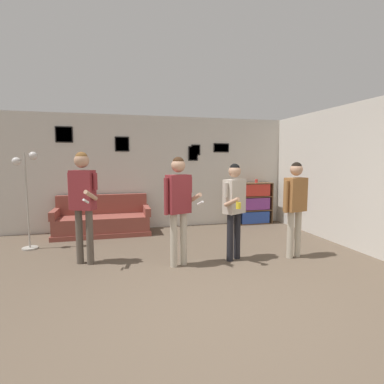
{
  "coord_description": "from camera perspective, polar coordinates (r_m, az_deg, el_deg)",
  "views": [
    {
      "loc": [
        -1.17,
        -2.97,
        1.66
      ],
      "look_at": [
        0.13,
        2.14,
        1.09
      ],
      "focal_mm": 28.0,
      "sensor_mm": 36.0,
      "label": 1
    }
  ],
  "objects": [
    {
      "name": "person_watcher_holding_cup",
      "position": [
        4.95,
        8.07,
        -1.88
      ],
      "size": [
        0.45,
        0.54,
        1.6
      ],
      "color": "black",
      "rests_on": "ground_plane"
    },
    {
      "name": "floor_lamp",
      "position": [
        6.26,
        -29.02,
        1.15
      ],
      "size": [
        0.43,
        0.28,
        1.81
      ],
      "color": "#ADA89E",
      "rests_on": "ground_plane"
    },
    {
      "name": "wall_right",
      "position": [
        6.66,
        25.59,
        2.88
      ],
      "size": [
        0.06,
        6.68,
        2.7
      ],
      "color": "beige",
      "rests_on": "ground_plane"
    },
    {
      "name": "person_player_foreground_left",
      "position": [
        4.99,
        -20.08,
        -0.54
      ],
      "size": [
        0.46,
        0.59,
        1.79
      ],
      "color": "brown",
      "rests_on": "ground_plane"
    },
    {
      "name": "wall_back",
      "position": [
        7.37,
        -5.21,
        3.77
      ],
      "size": [
        8.54,
        0.08,
        2.7
      ],
      "color": "beige",
      "rests_on": "ground_plane"
    },
    {
      "name": "person_player_foreground_center",
      "position": [
        4.62,
        -2.59,
        -1.42
      ],
      "size": [
        0.58,
        0.42,
        1.71
      ],
      "color": "#B7AD99",
      "rests_on": "ground_plane"
    },
    {
      "name": "ground_plane",
      "position": [
        3.6,
        6.89,
        -21.42
      ],
      "size": [
        20.0,
        20.0,
        0.0
      ],
      "primitive_type": "plane",
      "color": "brown"
    },
    {
      "name": "couch",
      "position": [
        7.0,
        -16.63,
        -5.43
      ],
      "size": [
        2.06,
        0.8,
        0.86
      ],
      "color": "brown",
      "rests_on": "ground_plane"
    },
    {
      "name": "bookshelf",
      "position": [
        7.94,
        11.73,
        -2.14
      ],
      "size": [
        0.94,
        0.3,
        1.07
      ],
      "color": "brown",
      "rests_on": "ground_plane"
    },
    {
      "name": "drinking_cup",
      "position": [
        7.9,
        12.15,
        2.06
      ],
      "size": [
        0.07,
        0.07,
        0.09
      ],
      "color": "red",
      "rests_on": "bookshelf"
    },
    {
      "name": "person_spectator_near_bookshelf",
      "position": [
        5.33,
        19.08,
        -1.42
      ],
      "size": [
        0.49,
        0.29,
        1.62
      ],
      "color": "#B7AD99",
      "rests_on": "ground_plane"
    }
  ]
}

